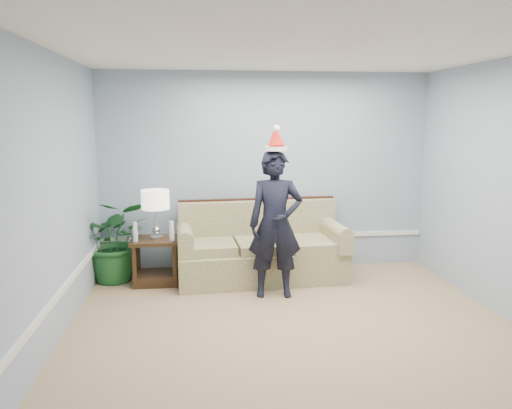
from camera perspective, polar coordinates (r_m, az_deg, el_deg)
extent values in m
cube|color=tan|center=(4.82, 5.14, -15.88)|extent=(4.50, 5.00, 0.02)
cube|color=white|center=(4.39, 5.71, 18.05)|extent=(4.50, 5.00, 0.02)
cube|color=#8D9CB4|center=(6.86, 1.13, 3.72)|extent=(4.50, 0.02, 2.70)
cube|color=#8D9CB4|center=(2.09, 19.83, -11.16)|extent=(4.50, 0.02, 2.70)
cube|color=#8D9CB4|center=(4.53, -23.86, -0.28)|extent=(0.02, 5.00, 2.70)
cube|color=white|center=(6.99, 1.14, -3.65)|extent=(4.48, 0.03, 0.06)
cube|color=white|center=(4.75, -22.80, -11.04)|extent=(0.03, 4.98, 0.06)
cube|color=#5D6731|center=(6.56, 0.57, -6.77)|extent=(2.20, 1.05, 0.41)
cube|color=#5D6731|center=(6.40, -5.31, -4.78)|extent=(0.68, 0.77, 0.12)
cube|color=#5D6731|center=(6.44, 0.63, -4.64)|extent=(0.68, 0.77, 0.12)
cube|color=#5D6731|center=(6.56, 6.42, -4.44)|extent=(0.68, 0.77, 0.12)
cube|color=#5D6731|center=(6.78, 0.22, -1.96)|extent=(2.15, 0.34, 0.57)
cube|color=black|center=(6.79, 0.15, 0.53)|extent=(2.15, 0.20, 0.05)
cube|color=#5D6731|center=(6.44, -8.15, -4.19)|extent=(0.24, 0.93, 0.25)
cube|color=#5D6731|center=(6.66, 8.99, -3.72)|extent=(0.24, 0.93, 0.25)
cube|color=#352213|center=(6.43, -11.44, -4.05)|extent=(0.60, 0.51, 0.05)
cube|color=#352213|center=(6.56, -11.29, -8.22)|extent=(0.55, 0.45, 0.14)
cube|color=#352213|center=(6.34, -13.71, -6.85)|extent=(0.05, 0.05, 0.58)
cube|color=#352213|center=(6.29, -9.29, -6.81)|extent=(0.05, 0.05, 0.58)
cube|color=#352213|center=(6.71, -13.30, -5.90)|extent=(0.05, 0.05, 0.58)
cube|color=#352213|center=(6.66, -9.12, -5.86)|extent=(0.05, 0.05, 0.58)
cylinder|color=silver|center=(6.42, -11.29, -3.70)|extent=(0.16, 0.16, 0.03)
sphere|color=silver|center=(6.40, -11.32, -2.89)|extent=(0.10, 0.10, 0.10)
cylinder|color=silver|center=(6.36, -11.37, -1.56)|extent=(0.03, 0.03, 0.35)
cylinder|color=white|center=(6.32, -11.44, 0.57)|extent=(0.35, 0.35, 0.24)
cylinder|color=silver|center=(6.30, -13.62, -3.56)|extent=(0.06, 0.06, 0.13)
cylinder|color=white|center=(6.28, -13.67, -2.47)|extent=(0.05, 0.05, 0.11)
cylinder|color=silver|center=(6.26, -9.60, -3.50)|extent=(0.06, 0.06, 0.13)
cylinder|color=white|center=(6.24, -9.63, -2.41)|extent=(0.05, 0.05, 0.11)
imported|color=#1A5323|center=(6.66, -15.68, -3.95)|extent=(1.01, 0.89, 1.07)
imported|color=black|center=(5.80, 2.23, -2.28)|extent=(0.66, 0.46, 1.72)
cylinder|color=white|center=(5.69, 2.29, 6.41)|extent=(0.28, 0.28, 0.05)
cone|color=red|center=(5.70, 2.27, 7.69)|extent=(0.24, 0.29, 0.29)
sphere|color=white|center=(5.61, 2.41, 8.67)|extent=(0.08, 0.08, 0.08)
sphere|color=white|center=(6.33, 2.87, -3.28)|extent=(0.23, 0.23, 0.23)
cylinder|color=red|center=(6.33, 2.87, -3.28)|extent=(0.30, 0.30, 0.16)
cylinder|color=#146B32|center=(6.31, 2.88, -2.49)|extent=(0.20, 0.20, 0.03)
sphere|color=white|center=(6.23, 2.46, -4.15)|extent=(0.10, 0.10, 0.10)
sphere|color=white|center=(6.25, 3.58, -4.12)|extent=(0.10, 0.10, 0.10)
sphere|color=white|center=(6.28, 2.90, -1.78)|extent=(0.16, 0.16, 0.16)
sphere|color=black|center=(6.19, 3.04, -2.09)|extent=(0.02, 0.02, 0.02)
sphere|color=white|center=(6.27, 2.37, -1.14)|extent=(0.06, 0.06, 0.06)
sphere|color=white|center=(6.29, 3.40, -1.12)|extent=(0.06, 0.06, 0.06)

